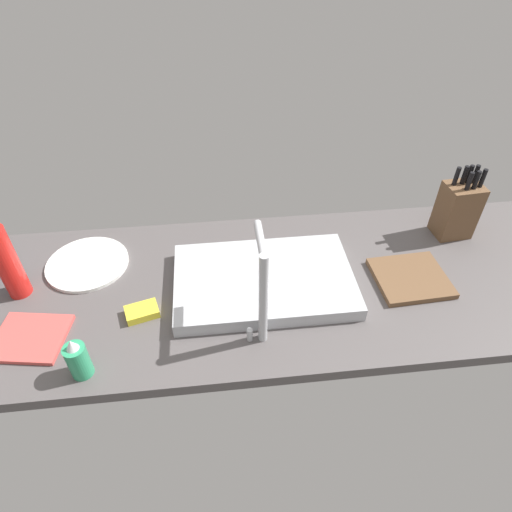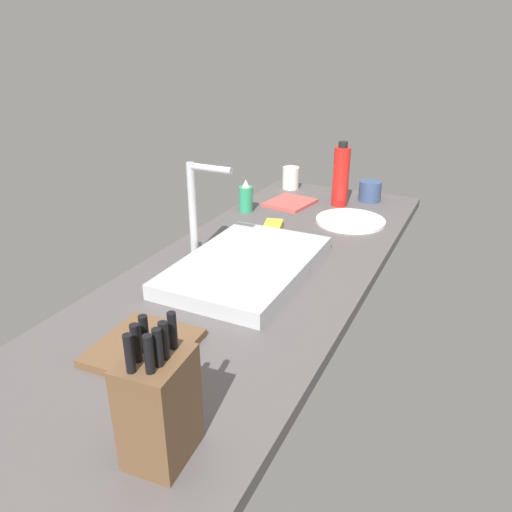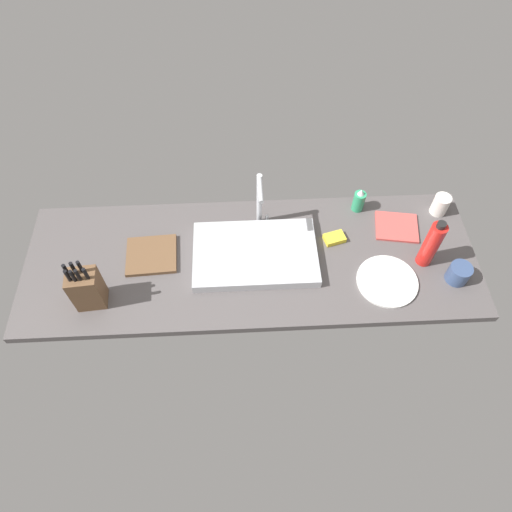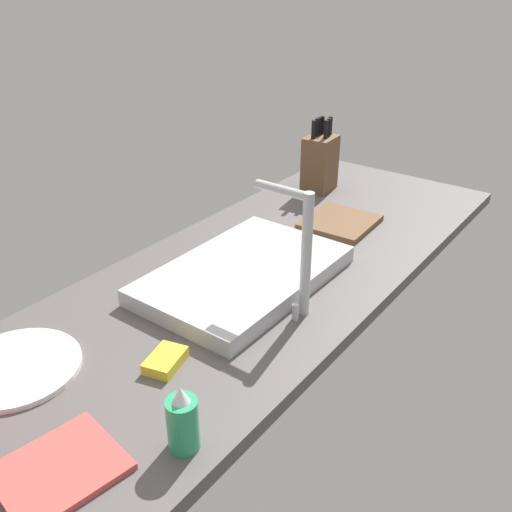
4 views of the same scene
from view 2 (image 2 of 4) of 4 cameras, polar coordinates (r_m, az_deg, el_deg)
The scene contains 12 objects.
countertop_slab at distance 141.87cm, azimuth -1.06°, elevation -2.89°, with size 194.63×65.91×3.50cm, color #514C4C.
sink_basin at distance 141.94cm, azimuth -1.07°, elevation -1.11°, with size 52.83×33.58×4.36cm, color #B7BABF.
faucet at distance 147.04cm, azimuth -6.88°, elevation 6.04°, with size 5.50×14.66×29.70cm.
knife_block at distance 81.67cm, azimuth -11.22°, elevation -16.64°, with size 12.22×10.13×25.15cm.
cutting_board at distance 111.30cm, azimuth -12.89°, elevation -10.30°, with size 21.33×19.61×1.80cm, color brown.
soap_bottle at distance 191.88cm, azimuth -1.18°, elevation 6.77°, with size 5.44×5.44×12.64cm.
water_bottle at distance 200.11cm, azimuth 9.83°, elevation 9.14°, with size 6.49×6.49×25.67cm.
dinner_plate at distance 184.77cm, azimuth 10.91°, elevation 4.05°, with size 25.42×25.42×1.20cm, color white.
dish_towel at distance 202.32cm, azimuth 3.99°, elevation 6.21°, with size 18.65×16.14×1.20cm, color #CC4C47.
coffee_mug at distance 210.56cm, azimuth 13.10°, elevation 7.36°, with size 9.12×9.12×8.28cm, color #384C75.
ceramic_cup at distance 222.77cm, azimuth 4.06°, elevation 9.04°, with size 7.36×7.36×9.75cm, color silver.
dish_sponge at distance 174.78cm, azimuth 2.01°, elevation 3.52°, with size 9.00×6.00×2.40cm, color yellow.
Camera 2 is at (-112.48, -57.57, 66.25)cm, focal length 34.43 mm.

